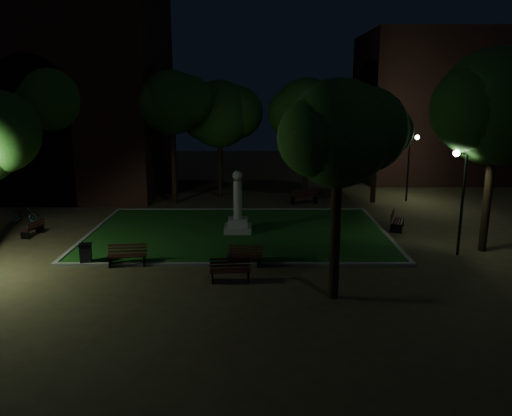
% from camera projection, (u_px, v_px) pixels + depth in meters
% --- Properties ---
extents(ground, '(80.00, 80.00, 0.00)m').
position_uv_depth(ground, '(237.00, 244.00, 24.11)').
color(ground, '#483B24').
extents(lawn, '(15.00, 10.00, 0.08)m').
position_uv_depth(lawn, '(238.00, 232.00, 26.05)').
color(lawn, '#1A4A14').
rests_on(lawn, ground).
extents(lawn_kerb, '(15.40, 10.40, 0.12)m').
position_uv_depth(lawn_kerb, '(238.00, 232.00, 26.04)').
color(lawn_kerb, slate).
rests_on(lawn_kerb, ground).
extents(monument, '(1.40, 1.40, 3.20)m').
position_uv_depth(monument, '(238.00, 215.00, 25.84)').
color(monument, gray).
rests_on(monument, lawn).
extents(building_main, '(20.00, 12.00, 15.00)m').
position_uv_depth(building_main, '(23.00, 90.00, 35.88)').
color(building_main, '#4A241D').
rests_on(building_main, ground).
extents(building_far, '(16.00, 10.00, 12.00)m').
position_uv_depth(building_far, '(457.00, 107.00, 42.26)').
color(building_far, '#4A241D').
rests_on(building_far, ground).
extents(tree_north_wl, '(5.01, 4.09, 8.59)m').
position_uv_depth(tree_north_wl, '(173.00, 103.00, 31.77)').
color(tree_north_wl, black).
rests_on(tree_north_wl, ground).
extents(tree_north_er, '(5.62, 4.59, 8.18)m').
position_uv_depth(tree_north_er, '(308.00, 112.00, 33.77)').
color(tree_north_er, black).
rests_on(tree_north_er, ground).
extents(tree_ne, '(4.67, 3.81, 6.52)m').
position_uv_depth(tree_ne, '(377.00, 133.00, 32.40)').
color(tree_ne, black).
rests_on(tree_ne, ground).
extents(tree_east, '(6.30, 5.15, 9.13)m').
position_uv_depth(tree_east, '(500.00, 107.00, 21.65)').
color(tree_east, black).
rests_on(tree_east, ground).
extents(tree_se, '(4.44, 3.62, 7.63)m').
position_uv_depth(tree_se, '(341.00, 134.00, 16.52)').
color(tree_se, black).
rests_on(tree_se, ground).
extents(tree_nw, '(7.19, 5.87, 9.67)m').
position_uv_depth(tree_nw, '(65.00, 99.00, 32.52)').
color(tree_nw, black).
rests_on(tree_nw, ground).
extents(tree_far_north, '(5.60, 4.57, 8.02)m').
position_uv_depth(tree_far_north, '(221.00, 114.00, 34.07)').
color(tree_far_north, black).
rests_on(tree_far_north, ground).
extents(lamppost_se, '(1.18, 0.28, 4.73)m').
position_uv_depth(lamppost_se, '(464.00, 183.00, 21.77)').
color(lamppost_se, black).
rests_on(lamppost_se, ground).
extents(lamppost_nw, '(1.18, 0.28, 3.96)m').
position_uv_depth(lamppost_nw, '(85.00, 158.00, 34.09)').
color(lamppost_nw, black).
rests_on(lamppost_nw, ground).
extents(lamppost_ne, '(1.18, 0.28, 4.44)m').
position_uv_depth(lamppost_ne, '(409.00, 155.00, 33.04)').
color(lamppost_ne, black).
rests_on(lamppost_ne, ground).
extents(bench_near_left, '(1.62, 0.69, 0.86)m').
position_uv_depth(bench_near_left, '(230.00, 271.00, 19.32)').
color(bench_near_left, black).
rests_on(bench_near_left, ground).
extents(bench_near_right, '(1.53, 0.81, 0.80)m').
position_uv_depth(bench_near_right, '(245.00, 256.00, 21.15)').
color(bench_near_right, black).
rests_on(bench_near_right, ground).
extents(bench_west_near, '(1.67, 0.74, 0.89)m').
position_uv_depth(bench_west_near, '(127.00, 256.00, 21.07)').
color(bench_west_near, black).
rests_on(bench_west_near, ground).
extents(bench_left_side, '(0.75, 1.47, 0.77)m').
position_uv_depth(bench_left_side, '(33.00, 229.00, 25.43)').
color(bench_left_side, black).
rests_on(bench_left_side, ground).
extents(bench_right_side, '(1.15, 1.83, 0.95)m').
position_uv_depth(bench_right_side, '(396.00, 221.00, 26.66)').
color(bench_right_side, black).
rests_on(bench_right_side, ground).
extents(bench_far_side, '(1.89, 1.01, 0.99)m').
position_uv_depth(bench_far_side, '(304.00, 197.00, 32.79)').
color(bench_far_side, black).
rests_on(bench_far_side, ground).
extents(trash_bin, '(0.62, 0.62, 0.89)m').
position_uv_depth(trash_bin, '(86.00, 254.00, 21.19)').
color(trash_bin, black).
rests_on(trash_bin, ground).
extents(bicycle, '(1.63, 0.80, 0.82)m').
position_uv_depth(bicycle, '(25.00, 214.00, 28.28)').
color(bicycle, black).
rests_on(bicycle, ground).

